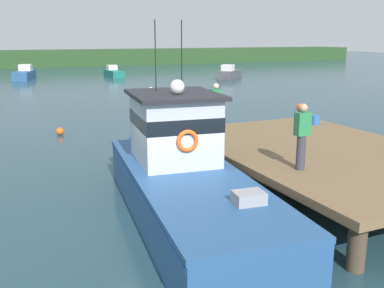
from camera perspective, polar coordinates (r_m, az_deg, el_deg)
ground_plane at (r=11.42m, az=-2.81°, el=-8.87°), size 200.00×200.00×0.00m
dock at (r=13.49m, az=16.47°, el=-1.07°), size 6.00×9.00×1.20m
main_fishing_boat at (r=11.06m, az=-1.35°, el=-4.06°), size 3.45×9.94×4.80m
bait_bucket at (r=17.05m, az=15.63°, el=3.01°), size 0.32×0.32×0.34m
deckhand_by_the_boat at (r=10.98m, az=14.00°, el=1.09°), size 0.36×0.22×1.63m
deckhand_further_back at (r=15.36m, az=3.09°, el=4.98°), size 0.36×0.22×1.63m
moored_boat_outer_mooring at (r=50.82m, az=-20.75°, el=8.44°), size 2.79×6.06×1.52m
moored_boat_off_the_point at (r=48.47m, az=4.77°, el=9.04°), size 4.94×5.03×1.50m
moored_boat_far_right at (r=51.18m, az=-10.17°, el=9.04°), size 1.39×5.11×1.29m
mooring_buoy_inshore at (r=21.08m, az=-16.68°, el=1.59°), size 0.35×0.35×0.35m
mooring_buoy_spare_mooring at (r=36.21m, az=-5.33°, el=7.00°), size 0.43×0.43×0.43m
mooring_buoy_outer at (r=27.72m, az=13.81°, el=4.65°), size 0.44×0.44×0.44m
far_shoreline at (r=72.00m, az=-21.58°, el=10.20°), size 120.00×8.00×2.40m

